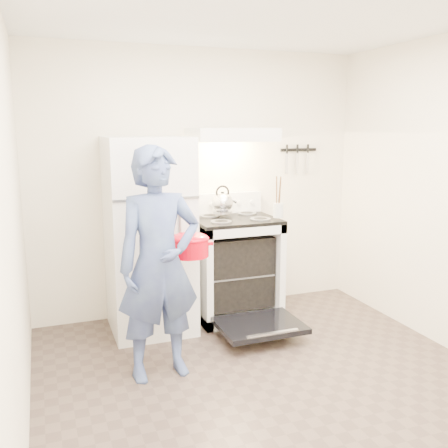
{
  "coord_description": "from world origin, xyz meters",
  "views": [
    {
      "loc": [
        -1.44,
        -2.75,
        1.79
      ],
      "look_at": [
        -0.05,
        1.0,
        1.0
      ],
      "focal_mm": 40.0,
      "sensor_mm": 36.0,
      "label": 1
    }
  ],
  "objects": [
    {
      "name": "oven_door",
      "position": [
        0.23,
        0.88,
        0.12
      ],
      "size": [
        0.7,
        0.54,
        0.04
      ],
      "primitive_type": "cube",
      "color": "black",
      "rests_on": "floor"
    },
    {
      "name": "tea_kettle",
      "position": [
        0.14,
        1.56,
        1.1
      ],
      "size": [
        0.24,
        0.2,
        0.3
      ],
      "primitive_type": null,
      "color": "#B8B8BD",
      "rests_on": "cooktop"
    },
    {
      "name": "utensil_jar",
      "position": [
        0.55,
        1.22,
        1.05
      ],
      "size": [
        0.11,
        0.11,
        0.13
      ],
      "primitive_type": "cylinder",
      "rotation": [
        0.0,
        0.0,
        -0.24
      ],
      "color": "silver",
      "rests_on": "cooktop"
    },
    {
      "name": "cooktop",
      "position": [
        0.23,
        1.48,
        0.94
      ],
      "size": [
        0.76,
        0.65,
        0.03
      ],
      "primitive_type": "cube",
      "color": "black",
      "rests_on": "stove_body"
    },
    {
      "name": "pizza_stone",
      "position": [
        0.14,
        1.55,
        0.45
      ],
      "size": [
        0.36,
        0.36,
        0.02
      ],
      "primitive_type": "cylinder",
      "color": "#907152",
      "rests_on": "oven_rack"
    },
    {
      "name": "person",
      "position": [
        -0.69,
        0.58,
        0.83
      ],
      "size": [
        0.65,
        0.46,
        1.66
      ],
      "primitive_type": "imported",
      "rotation": [
        0.0,
        0.0,
        0.11
      ],
      "color": "navy",
      "rests_on": "floor"
    },
    {
      "name": "floor",
      "position": [
        0.0,
        0.0,
        0.0
      ],
      "size": [
        3.6,
        3.6,
        0.0
      ],
      "primitive_type": "plane",
      "color": "#4D3F36",
      "rests_on": "ground"
    },
    {
      "name": "backsplash",
      "position": [
        0.23,
        1.76,
        1.05
      ],
      "size": [
        0.76,
        0.07,
        0.2
      ],
      "primitive_type": "cube",
      "color": "white",
      "rests_on": "cooktop"
    },
    {
      "name": "refrigerator",
      "position": [
        -0.58,
        1.45,
        0.85
      ],
      "size": [
        0.7,
        0.7,
        1.7
      ],
      "primitive_type": "cube",
      "color": "white",
      "rests_on": "floor"
    },
    {
      "name": "knife_strip",
      "position": [
        1.05,
        1.79,
        1.55
      ],
      "size": [
        0.4,
        0.02,
        0.03
      ],
      "primitive_type": "cube",
      "color": "black",
      "rests_on": "back_wall"
    },
    {
      "name": "dutch_oven",
      "position": [
        -0.4,
        0.81,
        0.88
      ],
      "size": [
        0.37,
        0.3,
        0.24
      ],
      "primitive_type": null,
      "color": "#C20011",
      "rests_on": "person"
    },
    {
      "name": "oven_rack",
      "position": [
        0.23,
        1.48,
        0.44
      ],
      "size": [
        0.6,
        0.52,
        0.01
      ],
      "primitive_type": "cube",
      "color": "gray",
      "rests_on": "stove_body"
    },
    {
      "name": "back_wall",
      "position": [
        0.0,
        1.8,
        1.25
      ],
      "size": [
        3.2,
        0.02,
        2.5
      ],
      "primitive_type": "cube",
      "color": "white",
      "rests_on": "ground"
    },
    {
      "name": "range_hood",
      "position": [
        0.23,
        1.55,
        1.71
      ],
      "size": [
        0.76,
        0.5,
        0.12
      ],
      "primitive_type": "cube",
      "color": "white",
      "rests_on": "back_wall"
    },
    {
      "name": "stove_body",
      "position": [
        0.23,
        1.48,
        0.46
      ],
      "size": [
        0.76,
        0.65,
        0.92
      ],
      "primitive_type": "cube",
      "color": "white",
      "rests_on": "floor"
    }
  ]
}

